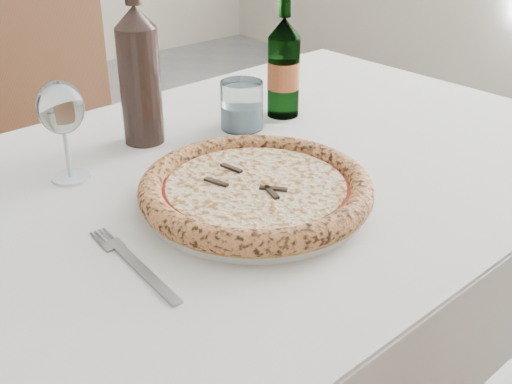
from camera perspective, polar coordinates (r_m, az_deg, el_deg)
dining_table at (r=1.05m, az=-3.46°, el=-3.38°), size 1.46×0.91×0.76m
chair_far at (r=1.79m, az=-17.21°, el=4.18°), size 0.48×0.48×0.93m
plate at (r=0.94m, az=-0.00°, el=-0.61°), size 0.32×0.32×0.02m
pizza at (r=0.93m, az=-0.00°, el=0.35°), size 0.34×0.34×0.04m
fork at (r=0.82m, az=-10.67°, el=-6.36°), size 0.03×0.21×0.00m
wine_glass at (r=1.02m, az=-16.96°, el=6.95°), size 0.07×0.07×0.16m
tumbler at (r=1.20m, az=-1.27°, el=7.45°), size 0.08×0.08×0.09m
beer_bottle at (r=1.25m, az=2.48°, el=11.00°), size 0.06×0.06×0.24m
wine_bottle at (r=1.13m, az=-10.33°, el=10.29°), size 0.07×0.07×0.29m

